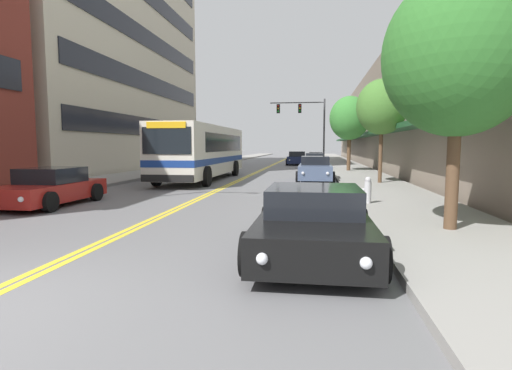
{
  "coord_description": "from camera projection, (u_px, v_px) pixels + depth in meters",
  "views": [
    {
      "loc": [
        4.26,
        -4.11,
        1.97
      ],
      "look_at": [
        -0.73,
        29.91,
        -1.42
      ],
      "focal_mm": 28.0,
      "sensor_mm": 36.0,
      "label": 1
    }
  ],
  "objects": [
    {
      "name": "ground_plane",
      "position": [
        273.0,
        165.0,
        41.29
      ],
      "size": [
        240.0,
        240.0,
        0.0
      ],
      "primitive_type": "plane",
      "color": "slate"
    },
    {
      "name": "sidewalk_left",
      "position": [
        205.0,
        164.0,
        42.32
      ],
      "size": [
        3.38,
        106.0,
        0.15
      ],
      "color": "gray",
      "rests_on": "ground_plane"
    },
    {
      "name": "sidewalk_right",
      "position": [
        344.0,
        165.0,
        40.24
      ],
      "size": [
        3.38,
        106.0,
        0.15
      ],
      "color": "gray",
      "rests_on": "ground_plane"
    },
    {
      "name": "centre_line",
      "position": [
        273.0,
        165.0,
        41.29
      ],
      "size": [
        0.34,
        106.0,
        0.01
      ],
      "color": "yellow",
      "rests_on": "ground_plane"
    },
    {
      "name": "storefront_row_right",
      "position": [
        407.0,
        120.0,
        38.96
      ],
      "size": [
        9.1,
        68.0,
        8.95
      ],
      "color": "gray",
      "rests_on": "ground_plane"
    },
    {
      "name": "city_bus",
      "position": [
        204.0,
        150.0,
        23.35
      ],
      "size": [
        2.84,
        11.66,
        3.07
      ],
      "color": "silver",
      "rests_on": "ground_plane"
    },
    {
      "name": "car_beige_parked_left_mid",
      "position": [
        221.0,
        160.0,
        37.5
      ],
      "size": [
        2.16,
        4.52,
        1.29
      ],
      "color": "#BCAD89",
      "rests_on": "ground_plane"
    },
    {
      "name": "car_red_parked_left_far",
      "position": [
        50.0,
        188.0,
        13.25
      ],
      "size": [
        2.08,
        4.26,
        1.24
      ],
      "color": "maroon",
      "rests_on": "ground_plane"
    },
    {
      "name": "car_black_parked_right_foreground",
      "position": [
        314.0,
        224.0,
        7.11
      ],
      "size": [
        2.15,
        4.14,
        1.23
      ],
      "color": "black",
      "rests_on": "ground_plane"
    },
    {
      "name": "car_slate_blue_parked_right_mid",
      "position": [
        315.0,
        170.0,
        22.3
      ],
      "size": [
        2.03,
        4.38,
        1.38
      ],
      "color": "#475675",
      "rests_on": "ground_plane"
    },
    {
      "name": "car_dark_grey_parked_right_far",
      "position": [
        316.0,
        158.0,
        45.89
      ],
      "size": [
        1.98,
        4.81,
        1.23
      ],
      "color": "#38383D",
      "rests_on": "ground_plane"
    },
    {
      "name": "car_white_parked_right_end",
      "position": [
        315.0,
        161.0,
        34.52
      ],
      "size": [
        2.01,
        4.58,
        1.34
      ],
      "color": "white",
      "rests_on": "ground_plane"
    },
    {
      "name": "car_navy_moving_lead",
      "position": [
        297.0,
        159.0,
        41.46
      ],
      "size": [
        2.14,
        4.65,
        1.38
      ],
      "color": "#19234C",
      "rests_on": "ground_plane"
    },
    {
      "name": "traffic_signal_mast",
      "position": [
        306.0,
        118.0,
        41.31
      ],
      "size": [
        5.69,
        0.38,
        6.77
      ],
      "color": "#47474C",
      "rests_on": "ground_plane"
    },
    {
      "name": "street_tree_right_near",
      "position": [
        458.0,
        56.0,
        8.4
      ],
      "size": [
        3.13,
        3.13,
        5.45
      ],
      "color": "brown",
      "rests_on": "sidewalk_right"
    },
    {
      "name": "street_tree_right_mid",
      "position": [
        382.0,
        107.0,
        19.41
      ],
      "size": [
        2.45,
        2.45,
        5.05
      ],
      "color": "brown",
      "rests_on": "sidewalk_right"
    },
    {
      "name": "street_tree_right_far",
      "position": [
        350.0,
        118.0,
        29.15
      ],
      "size": [
        2.9,
        2.9,
        5.43
      ],
      "color": "brown",
      "rests_on": "sidewalk_right"
    },
    {
      "name": "fire_hydrant",
      "position": [
        368.0,
        190.0,
        12.66
      ],
      "size": [
        0.3,
        0.22,
        0.84
      ],
      "color": "#B7B7BC",
      "rests_on": "sidewalk_right"
    }
  ]
}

